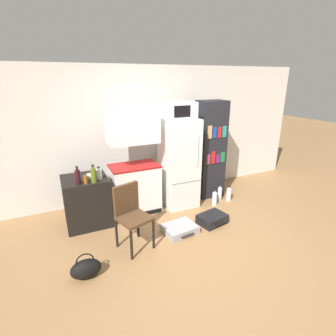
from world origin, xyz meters
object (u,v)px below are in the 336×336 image
object	(u,v)px
kitchen_hutch	(134,167)
handbag	(86,269)
bowl	(91,176)
suitcase_large_flat	(180,229)
bottle_wine_dark	(78,177)
suitcase_small_flat	(212,219)
bottle_clear_short	(99,174)
bottle_amber_beer	(86,179)
bottle_olive_oil	(94,175)
water_bottle_front	(215,198)
water_bottle_back	(220,194)
water_bottle_middle	(229,194)
refrigerator	(179,163)
microwave	(180,110)
side_table	(87,201)
bookshelf	(210,150)
chair	(130,211)

from	to	relation	value
kitchen_hutch	handbag	distance (m)	1.85
bowl	suitcase_large_flat	size ratio (longest dim) A/B	0.32
bottle_wine_dark	suitcase_small_flat	bearing A→B (deg)	-18.35
kitchen_hutch	bottle_clear_short	xyz separation A→B (m)	(-0.63, -0.22, 0.04)
bottle_amber_beer	bowl	world-z (taller)	bottle_amber_beer
bottle_olive_oil	bottle_wine_dark	bearing A→B (deg)	172.33
bowl	water_bottle_front	distance (m)	2.26
handbag	water_bottle_back	size ratio (longest dim) A/B	1.12
suitcase_small_flat	water_bottle_middle	distance (m)	0.96
water_bottle_middle	bottle_clear_short	bearing A→B (deg)	176.88
refrigerator	microwave	distance (m)	0.94
side_table	bottle_amber_beer	bearing A→B (deg)	-91.05
side_table	bottle_wine_dark	world-z (taller)	bottle_wine_dark
side_table	bottle_clear_short	world-z (taller)	bottle_clear_short
kitchen_hutch	suitcase_small_flat	size ratio (longest dim) A/B	3.62
bottle_amber_beer	water_bottle_back	size ratio (longest dim) A/B	0.51
bottle_amber_beer	bottle_wine_dark	bearing A→B (deg)	161.31
kitchen_hutch	bottle_amber_beer	distance (m)	0.90
bottle_olive_oil	water_bottle_front	distance (m)	2.26
bottle_olive_oil	kitchen_hutch	bearing A→B (deg)	24.02
microwave	handbag	distance (m)	2.79
refrigerator	bottle_amber_beer	size ratio (longest dim) A/B	9.79
side_table	bottle_olive_oil	size ratio (longest dim) A/B	2.85
suitcase_large_flat	water_bottle_middle	bearing A→B (deg)	16.83
bottle_olive_oil	bottle_wine_dark	distance (m)	0.22
bookshelf	bottle_clear_short	xyz separation A→B (m)	(-2.18, -0.27, -0.07)
chair	kitchen_hutch	bearing A→B (deg)	51.65
kitchen_hutch	bowl	bearing A→B (deg)	-172.67
bottle_amber_beer	water_bottle_middle	world-z (taller)	bottle_amber_beer
water_bottle_middle	bottle_olive_oil	bearing A→B (deg)	179.28
side_table	bottle_amber_beer	world-z (taller)	bottle_amber_beer
water_bottle_front	chair	bearing A→B (deg)	-162.79
refrigerator	handbag	size ratio (longest dim) A/B	4.45
kitchen_hutch	side_table	bearing A→B (deg)	-174.85
refrigerator	bottle_olive_oil	xyz separation A→B (m)	(-1.54, -0.27, 0.10)
bottle_clear_short	chair	bearing A→B (deg)	-70.30
kitchen_hutch	bottle_wine_dark	bearing A→B (deg)	-162.70
water_bottle_back	bottle_wine_dark	bearing A→B (deg)	-179.54
side_table	bowl	distance (m)	0.43
refrigerator	chair	world-z (taller)	refrigerator
suitcase_small_flat	water_bottle_middle	world-z (taller)	water_bottle_middle
bottle_olive_oil	bottle_wine_dark	xyz separation A→B (m)	(-0.22, 0.03, -0.00)
bowl	side_table	bearing A→B (deg)	170.06
chair	water_bottle_middle	xyz separation A→B (m)	(2.13, 0.59, -0.41)
bottle_clear_short	water_bottle_back	distance (m)	2.35
bottle_olive_oil	bottle_clear_short	size ratio (longest dim) A/B	1.38
chair	handbag	bearing A→B (deg)	-166.40
suitcase_small_flat	water_bottle_front	world-z (taller)	water_bottle_front
side_table	bottle_clear_short	distance (m)	0.54
handbag	water_bottle_front	xyz separation A→B (m)	(2.45, 0.95, 0.00)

